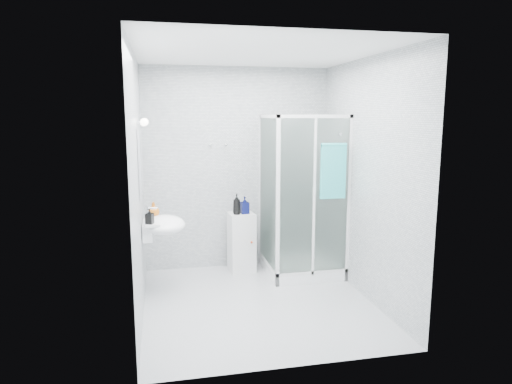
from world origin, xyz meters
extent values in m
cube|color=silver|center=(0.00, 0.00, 1.30)|extent=(2.40, 2.60, 2.60)
cube|color=silver|center=(0.00, 0.00, 0.00)|extent=(2.40, 2.60, 0.01)
cube|color=white|center=(0.00, 0.00, 2.60)|extent=(2.40, 2.60, 0.01)
cube|color=white|center=(0.75, 0.85, 0.06)|extent=(0.90, 0.90, 0.12)
cube|color=white|center=(0.32, 0.85, 1.98)|extent=(0.04, 0.90, 0.04)
cube|color=white|center=(0.75, 0.42, 1.98)|extent=(0.90, 0.04, 0.04)
cube|color=white|center=(0.32, 0.42, 1.00)|extent=(0.04, 0.04, 2.00)
cube|color=white|center=(0.31, 0.85, 1.04)|extent=(0.02, 0.82, 1.84)
cube|color=white|center=(0.75, 0.41, 1.04)|extent=(0.82, 0.02, 1.84)
cube|color=white|center=(0.75, 0.42, 1.04)|extent=(0.03, 0.04, 1.84)
cylinder|color=silver|center=(0.75, 1.24, 1.35)|extent=(0.02, 0.02, 1.00)
cylinder|color=silver|center=(0.75, 1.21, 1.82)|extent=(0.09, 0.05, 0.09)
cylinder|color=silver|center=(0.80, 1.27, 1.05)|extent=(0.12, 0.04, 0.12)
cylinder|color=silver|center=(1.03, 0.38, 1.78)|extent=(0.03, 0.05, 0.03)
cube|color=white|center=(-1.14, 0.45, 0.75)|extent=(0.10, 0.40, 0.18)
ellipsoid|color=white|center=(-0.96, 0.45, 0.80)|extent=(0.46, 0.56, 0.20)
cube|color=white|center=(-1.08, 0.45, 0.85)|extent=(0.16, 0.50, 0.02)
cylinder|color=silver|center=(-1.14, 0.45, 0.93)|extent=(0.04, 0.04, 0.16)
cylinder|color=silver|center=(-1.09, 0.45, 0.99)|extent=(0.12, 0.02, 0.02)
cube|color=white|center=(-1.19, 0.45, 1.50)|extent=(0.02, 0.60, 0.70)
cylinder|color=silver|center=(-1.17, 0.29, 1.92)|extent=(0.05, 0.04, 0.04)
sphere|color=white|center=(-1.13, 0.29, 1.92)|extent=(0.08, 0.08, 0.08)
cylinder|color=silver|center=(-1.17, 0.61, 1.92)|extent=(0.05, 0.04, 0.04)
sphere|color=white|center=(-1.13, 0.61, 1.92)|extent=(0.08, 0.08, 0.08)
cylinder|color=silver|center=(-0.35, 1.27, 1.62)|extent=(0.02, 0.04, 0.02)
sphere|color=silver|center=(-0.35, 1.25, 1.62)|extent=(0.03, 0.03, 0.03)
cylinder|color=silver|center=(-0.15, 1.27, 1.62)|extent=(0.02, 0.04, 0.02)
sphere|color=silver|center=(-0.15, 1.25, 1.62)|extent=(0.03, 0.03, 0.03)
cube|color=white|center=(0.01, 1.06, 0.38)|extent=(0.34, 0.34, 0.76)
cube|color=white|center=(0.01, 0.91, 0.38)|extent=(0.28, 0.03, 0.65)
sphere|color=#CC461C|center=(0.11, 0.89, 0.42)|extent=(0.03, 0.03, 0.03)
cube|color=#2FB2B2|center=(0.96, 0.36, 1.35)|extent=(0.30, 0.04, 0.62)
cylinder|color=#2FB2B2|center=(0.96, 0.36, 1.66)|extent=(0.30, 0.04, 0.04)
imported|color=black|center=(-0.06, 1.01, 0.89)|extent=(0.11, 0.11, 0.26)
imported|color=#0B0F44|center=(0.05, 1.03, 0.87)|extent=(0.11, 0.11, 0.22)
imported|color=#B35C15|center=(-1.07, 0.61, 0.95)|extent=(0.17, 0.17, 0.17)
imported|color=black|center=(-1.11, 0.28, 0.94)|extent=(0.10, 0.10, 0.16)
camera|label=1|loc=(-0.98, -4.53, 1.99)|focal=32.00mm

